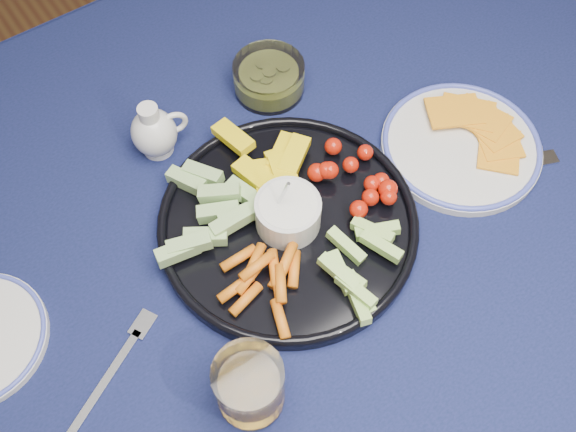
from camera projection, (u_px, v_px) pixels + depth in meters
dining_table at (296, 207)px, 1.06m from camera, size 1.67×1.07×0.75m
crudite_platter at (286, 221)px, 0.92m from camera, size 0.38×0.38×0.12m
creamer_pitcher at (155, 132)px, 0.97m from camera, size 0.09×0.07×0.10m
pickle_bowl at (269, 79)px, 1.05m from camera, size 0.12×0.12×0.05m
cheese_plate at (462, 144)px, 1.00m from camera, size 0.25×0.25×0.03m
juice_tumbler at (250, 387)px, 0.77m from camera, size 0.09×0.09×0.10m
fork_left at (119, 361)px, 0.83m from camera, size 0.17×0.10×0.00m
fork_right at (509, 165)px, 0.99m from camera, size 0.18×0.09×0.00m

